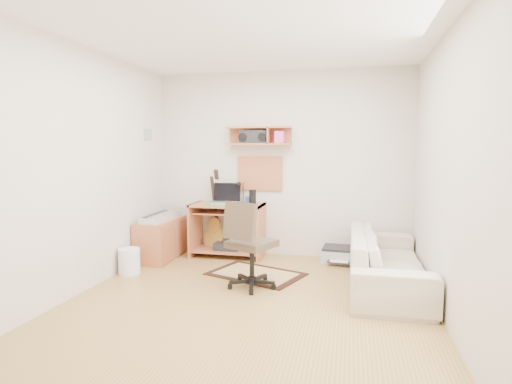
% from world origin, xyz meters
% --- Properties ---
extents(floor, '(3.60, 4.00, 0.01)m').
position_xyz_m(floor, '(0.00, 0.00, -0.01)').
color(floor, '#A37D44').
rests_on(floor, ground).
extents(ceiling, '(3.60, 4.00, 0.01)m').
position_xyz_m(ceiling, '(0.00, 0.00, 2.60)').
color(ceiling, white).
rests_on(ceiling, ground).
extents(back_wall, '(3.60, 0.01, 2.60)m').
position_xyz_m(back_wall, '(0.00, 2.00, 1.30)').
color(back_wall, beige).
rests_on(back_wall, ground).
extents(left_wall, '(0.01, 4.00, 2.60)m').
position_xyz_m(left_wall, '(-1.80, 0.00, 1.30)').
color(left_wall, beige).
rests_on(left_wall, ground).
extents(right_wall, '(0.01, 4.00, 2.60)m').
position_xyz_m(right_wall, '(1.80, 0.00, 1.30)').
color(right_wall, beige).
rests_on(right_wall, ground).
extents(wall_shelf, '(0.90, 0.25, 0.26)m').
position_xyz_m(wall_shelf, '(-0.30, 1.88, 1.70)').
color(wall_shelf, '#B96741').
rests_on(wall_shelf, back_wall).
extents(cork_board, '(0.64, 0.03, 0.49)m').
position_xyz_m(cork_board, '(-0.30, 1.98, 1.17)').
color(cork_board, tan).
rests_on(cork_board, back_wall).
extents(wall_photo, '(0.02, 0.20, 0.15)m').
position_xyz_m(wall_photo, '(-1.79, 1.50, 1.72)').
color(wall_photo, '#4C8CBF').
rests_on(wall_photo, left_wall).
extents(desk, '(1.00, 0.55, 0.75)m').
position_xyz_m(desk, '(-0.71, 1.73, 0.38)').
color(desk, '#B96741').
rests_on(desk, floor).
extents(laptop, '(0.42, 0.42, 0.29)m').
position_xyz_m(laptop, '(-0.74, 1.71, 0.90)').
color(laptop, silver).
rests_on(laptop, desk).
extents(speaker, '(0.10, 0.10, 0.21)m').
position_xyz_m(speaker, '(-0.34, 1.68, 0.86)').
color(speaker, black).
rests_on(speaker, desk).
extents(desk_lamp, '(0.10, 0.10, 0.30)m').
position_xyz_m(desk_lamp, '(-0.52, 1.87, 0.90)').
color(desk_lamp, black).
rests_on(desk_lamp, desk).
extents(pencil_cup, '(0.07, 0.07, 0.10)m').
position_xyz_m(pencil_cup, '(-0.45, 1.83, 0.80)').
color(pencil_cup, '#304891').
rests_on(pencil_cup, desk).
extents(boombox, '(0.38, 0.17, 0.19)m').
position_xyz_m(boombox, '(-0.37, 1.87, 1.68)').
color(boombox, black).
rests_on(boombox, wall_shelf).
extents(rug, '(1.27, 1.05, 0.01)m').
position_xyz_m(rug, '(-0.13, 0.96, 0.01)').
color(rug, beige).
rests_on(rug, floor).
extents(task_chair, '(0.66, 0.66, 0.98)m').
position_xyz_m(task_chair, '(-0.07, 0.50, 0.49)').
color(task_chair, '#3D3024').
rests_on(task_chair, floor).
extents(cabinet, '(0.40, 0.90, 0.55)m').
position_xyz_m(cabinet, '(-1.58, 1.40, 0.28)').
color(cabinet, '#B96741').
rests_on(cabinet, floor).
extents(music_keyboard, '(0.25, 0.81, 0.07)m').
position_xyz_m(music_keyboard, '(-1.58, 1.40, 0.59)').
color(music_keyboard, '#B2B5BA').
rests_on(music_keyboard, cabinet).
extents(guitar, '(0.38, 0.31, 1.23)m').
position_xyz_m(guitar, '(-0.96, 1.86, 0.61)').
color(guitar, '#B48837').
rests_on(guitar, floor).
extents(waste_basket, '(0.33, 0.33, 0.31)m').
position_xyz_m(waste_basket, '(-1.65, 0.65, 0.16)').
color(waste_basket, white).
rests_on(waste_basket, floor).
extents(printer, '(0.53, 0.42, 0.19)m').
position_xyz_m(printer, '(0.86, 1.79, 0.08)').
color(printer, '#A5A8AA').
rests_on(printer, floor).
extents(sofa, '(0.59, 2.02, 0.79)m').
position_xyz_m(sofa, '(1.38, 0.88, 0.39)').
color(sofa, '#C1B299').
rests_on(sofa, floor).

